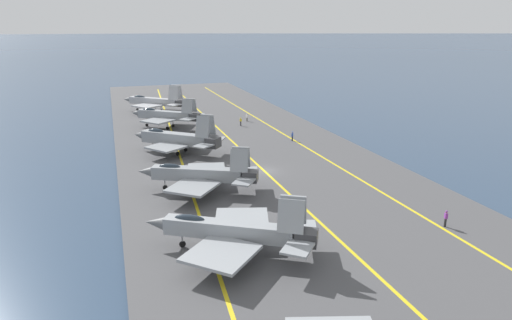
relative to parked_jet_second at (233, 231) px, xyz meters
name	(u,v)px	position (x,y,z in m)	size (l,w,h in m)	color
ground_plane	(264,174)	(22.11, -10.48, -2.62)	(2000.00, 2000.00, 0.00)	#2D425B
carrier_deck	(264,172)	(22.11, -10.48, -2.42)	(201.42, 40.30, 0.40)	#4C4C4F
deck_stripe_foul_line	(334,164)	(22.11, -21.57, -2.22)	(181.28, 0.36, 0.01)	yellow
deck_stripe_centerline	(264,171)	(22.11, -10.48, -2.22)	(181.28, 0.36, 0.01)	yellow
deck_stripe_edge_line	(187,179)	(22.11, 0.60, -2.22)	(181.28, 0.36, 0.01)	yellow
parked_jet_second	(233,231)	(0.00, 0.00, 0.00)	(13.22, 15.81, 5.91)	#93999E
parked_jet_third	(200,174)	(16.74, -0.21, 0.06)	(12.77, 15.26, 5.86)	gray
parked_jet_fourth	(177,139)	(35.49, 0.00, 0.18)	(13.34, 14.77, 6.66)	gray
parked_jet_fifth	(166,115)	(54.68, -0.69, 0.42)	(12.87, 14.70, 6.19)	gray
parked_jet_sixth	(155,101)	(72.69, -0.28, 0.39)	(14.23, 15.67, 6.72)	#A8AAAF
crew_yellow_vest	(241,121)	(52.10, -15.47, -1.24)	(0.43, 0.46, 1.77)	#232328
crew_purple_vest	(446,218)	(-1.26, -22.41, -1.23)	(0.45, 0.38, 1.80)	#232328
crew_white_vest	(247,117)	(56.12, -18.02, -1.27)	(0.41, 0.31, 1.74)	#4C473D
crew_blue_vest	(292,136)	(37.21, -20.89, -1.27)	(0.46, 0.42, 1.73)	#232328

